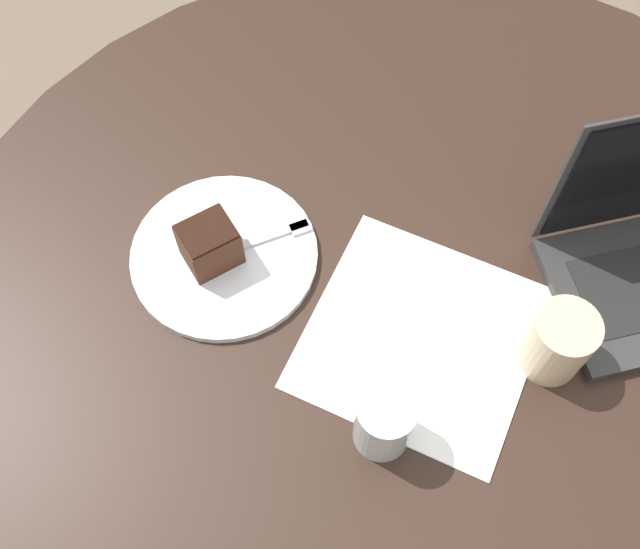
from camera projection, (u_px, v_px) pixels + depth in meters
ground_plane at (380, 460)px, 1.64m from camera, size 12.00×12.00×0.00m
dining_table at (409, 359)px, 1.10m from camera, size 1.37×1.37×0.74m
paper_document at (422, 338)px, 0.97m from camera, size 0.37×0.37×0.00m
plate at (224, 255)px, 1.02m from camera, size 0.26×0.26×0.01m
cake_slice at (209, 244)px, 0.98m from camera, size 0.09×0.09×0.07m
fork at (263, 238)px, 1.03m from camera, size 0.09×0.17×0.00m
coffee_glass at (558, 342)px, 0.91m from camera, size 0.08×0.08×0.10m
water_glass at (384, 422)px, 0.87m from camera, size 0.07×0.07×0.10m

